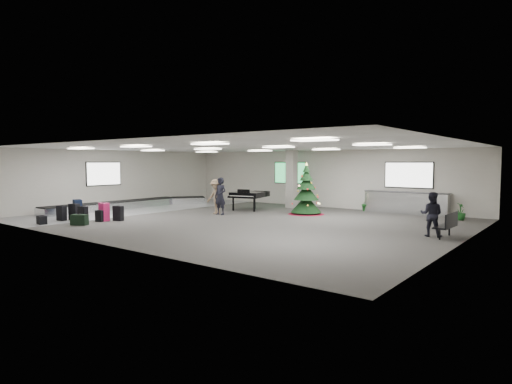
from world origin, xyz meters
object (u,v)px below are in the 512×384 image
Objects in this scene: christmas_tree at (306,196)px; potted_plant_left at (366,203)px; service_counter at (406,203)px; traveler_a at (220,196)px; baggage_carousel at (131,204)px; grand_piano at (249,195)px; traveler_b at (216,197)px; traveler_bench at (432,214)px; potted_plant_right at (461,212)px; bench at (448,224)px; pink_suitcase at (104,212)px.

christmas_tree reaches higher than potted_plant_left.
traveler_a reaches higher than service_counter.
baggage_carousel is 6.61m from grand_piano.
service_counter is (12.84, 6.73, 0.33)m from baggage_carousel.
traveler_bench is (10.14, -0.15, -0.09)m from traveler_b.
potted_plant_right is (9.96, 4.91, -0.47)m from traveler_b.
traveler_b is 7.76m from potted_plant_left.
christmas_tree reaches higher than bench.
service_counter is 7.93m from grand_piano.
service_counter is at bearing 38.84° from traveler_b.
bench is 1.63× the size of potted_plant_left.
pink_suitcase is 12.80m from potted_plant_left.
service_counter is at bearing 40.10° from christmas_tree.
traveler_b is at bearing -153.77° from potted_plant_right.
bench is at bearing -60.11° from service_counter.
traveler_a is 2.18× the size of potted_plant_left.
traveler_a is 9.78m from traveler_bench.
potted_plant_left is at bearing 61.66° from pink_suitcase.
christmas_tree is (-3.77, -3.17, 0.32)m from service_counter.
pink_suitcase is 9.33m from christmas_tree.
traveler_bench is at bearing 0.12° from traveler_a.
service_counter reaches higher than pink_suitcase.
potted_plant_left is (5.16, 3.28, -0.39)m from grand_piano.
traveler_bench is (10.02, -2.53, -0.04)m from grand_piano.
baggage_carousel is 9.77m from christmas_tree.
potted_plant_left is (-4.86, 5.81, -0.35)m from traveler_bench.
grand_piano is 1.69× the size of bench.
traveler_b is 2.07× the size of potted_plant_left.
service_counter is 4.94m from christmas_tree.
service_counter is 5.05× the size of pink_suitcase.
potted_plant_right is at bearing 99.85° from bench.
traveler_b is 2.25× the size of potted_plant_right.
christmas_tree is at bearing -30.12° from traveler_bench.
traveler_b reaches higher than pink_suitcase.
traveler_bench is (12.30, 4.61, 0.37)m from pink_suitcase.
baggage_carousel is at bearing -148.76° from potted_plant_left.
bench is at bearing -20.74° from christmas_tree.
grand_piano is (-3.38, -0.26, -0.06)m from christmas_tree.
grand_piano is 10.33m from traveler_bench.
pink_suitcase is at bearing -125.52° from potted_plant_left.
traveler_bench is (15.71, 0.77, 0.55)m from baggage_carousel.
christmas_tree is at bearing 161.22° from bench.
potted_plant_left reaches higher than pink_suitcase.
pink_suitcase is 7.51m from grand_piano.
christmas_tree is 4.16m from traveler_a.
christmas_tree is 3.35× the size of potted_plant_right.
potted_plant_right reaches higher than baggage_carousel.
traveler_bench is (-0.51, -0.08, 0.29)m from bench.
bench is 1.78× the size of potted_plant_right.
traveler_a reaches higher than bench.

